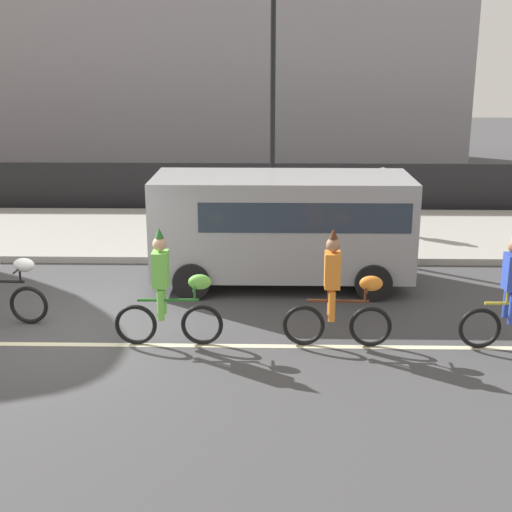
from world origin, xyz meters
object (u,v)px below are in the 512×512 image
at_px(parade_cyclist_orange, 339,296).
at_px(parade_cyclist_lime, 169,295).
at_px(street_lamp_post, 273,74).
at_px(pedestrian_onlooker, 382,198).
at_px(parked_van_grey, 286,221).

bearing_deg(parade_cyclist_orange, parade_cyclist_lime, -179.89).
distance_m(street_lamp_post, pedestrian_onlooker, 4.06).
bearing_deg(pedestrian_onlooker, parked_van_grey, -123.45).
relative_size(parade_cyclist_lime, parked_van_grey, 0.38).
bearing_deg(parade_cyclist_orange, parked_van_grey, 103.86).
bearing_deg(street_lamp_post, parked_van_grey, -85.26).
distance_m(parade_cyclist_orange, parked_van_grey, 3.27).
relative_size(parade_cyclist_orange, street_lamp_post, 0.33).
xyz_separation_m(street_lamp_post, pedestrian_onlooker, (2.71, 0.54, -2.97)).
height_order(parade_cyclist_lime, pedestrian_onlooker, parade_cyclist_lime).
bearing_deg(parked_van_grey, pedestrian_onlooker, 56.55).
relative_size(parade_cyclist_lime, pedestrian_onlooker, 1.19).
bearing_deg(pedestrian_onlooker, street_lamp_post, -168.79).
bearing_deg(parade_cyclist_lime, parked_van_grey, 59.17).
bearing_deg(parade_cyclist_lime, pedestrian_onlooker, 57.73).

